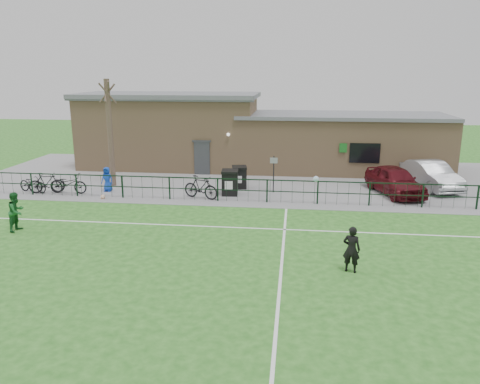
# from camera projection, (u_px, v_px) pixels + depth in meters

# --- Properties ---
(ground) EXTENTS (90.00, 90.00, 0.00)m
(ground) POSITION_uv_depth(u_px,v_px,m) (222.00, 266.00, 15.92)
(ground) COLOR #245F1B
(ground) RESTS_ON ground
(paving_strip) EXTENTS (34.00, 13.00, 0.02)m
(paving_strip) POSITION_uv_depth(u_px,v_px,m) (256.00, 178.00, 28.88)
(paving_strip) COLOR slate
(paving_strip) RESTS_ON ground
(pitch_line_touch) EXTENTS (28.00, 0.10, 0.01)m
(pitch_line_touch) POSITION_uv_depth(u_px,v_px,m) (247.00, 203.00, 23.41)
(pitch_line_touch) COLOR white
(pitch_line_touch) RESTS_ON ground
(pitch_line_mid) EXTENTS (28.00, 0.10, 0.01)m
(pitch_line_mid) POSITION_uv_depth(u_px,v_px,m) (237.00, 228.00, 19.76)
(pitch_line_mid) COLOR white
(pitch_line_mid) RESTS_ON ground
(pitch_line_perp) EXTENTS (0.10, 16.00, 0.01)m
(pitch_line_perp) POSITION_uv_depth(u_px,v_px,m) (281.00, 269.00, 15.68)
(pitch_line_perp) COLOR white
(pitch_line_perp) RESTS_ON ground
(perimeter_fence) EXTENTS (28.00, 0.10, 1.20)m
(perimeter_fence) POSITION_uv_depth(u_px,v_px,m) (247.00, 190.00, 23.45)
(perimeter_fence) COLOR black
(perimeter_fence) RESTS_ON ground
(bare_tree) EXTENTS (0.30, 0.30, 6.00)m
(bare_tree) POSITION_uv_depth(u_px,v_px,m) (110.00, 134.00, 26.17)
(bare_tree) COLOR #4B392D
(bare_tree) RESTS_ON ground
(wheelie_bin_left) EXTENTS (0.90, 1.00, 1.24)m
(wheelie_bin_left) POSITION_uv_depth(u_px,v_px,m) (230.00, 183.00, 24.79)
(wheelie_bin_left) COLOR black
(wheelie_bin_left) RESTS_ON paving_strip
(wheelie_bin_right) EXTENTS (0.90, 0.98, 1.15)m
(wheelie_bin_right) POSITION_uv_depth(u_px,v_px,m) (239.00, 178.00, 26.23)
(wheelie_bin_right) COLOR black
(wheelie_bin_right) RESTS_ON paving_strip
(sign_post) EXTENTS (0.07, 0.07, 2.00)m
(sign_post) POSITION_uv_depth(u_px,v_px,m) (274.00, 174.00, 25.14)
(sign_post) COLOR black
(sign_post) RESTS_ON paving_strip
(car_maroon) EXTENTS (2.98, 4.73, 1.50)m
(car_maroon) POSITION_uv_depth(u_px,v_px,m) (395.00, 180.00, 24.85)
(car_maroon) COLOR #4D0D14
(car_maroon) RESTS_ON paving_strip
(car_silver) EXTENTS (2.73, 4.83, 1.51)m
(car_silver) POSITION_uv_depth(u_px,v_px,m) (431.00, 175.00, 26.13)
(car_silver) COLOR #9D9FA4
(car_silver) RESTS_ON paving_strip
(bicycle_a) EXTENTS (1.94, 1.13, 0.97)m
(bicycle_a) POSITION_uv_depth(u_px,v_px,m) (33.00, 183.00, 25.30)
(bicycle_a) COLOR black
(bicycle_a) RESTS_ON paving_strip
(bicycle_b) EXTENTS (1.93, 1.05, 1.12)m
(bicycle_b) POSITION_uv_depth(u_px,v_px,m) (47.00, 183.00, 25.14)
(bicycle_b) COLOR black
(bicycle_b) RESTS_ON paving_strip
(bicycle_c) EXTENTS (2.06, 0.73, 1.08)m
(bicycle_c) POSITION_uv_depth(u_px,v_px,m) (68.00, 183.00, 25.07)
(bicycle_c) COLOR black
(bicycle_c) RESTS_ON paving_strip
(bicycle_d) EXTENTS (2.06, 1.26, 1.20)m
(bicycle_d) POSITION_uv_depth(u_px,v_px,m) (201.00, 187.00, 24.02)
(bicycle_d) COLOR black
(bicycle_d) RESTS_ON paving_strip
(spectator_child) EXTENTS (0.70, 0.49, 1.35)m
(spectator_child) POSITION_uv_depth(u_px,v_px,m) (107.00, 179.00, 25.44)
(spectator_child) COLOR #123DB1
(spectator_child) RESTS_ON paving_strip
(goalkeeper_kick) EXTENTS (1.54, 3.48, 2.51)m
(goalkeeper_kick) POSITION_uv_depth(u_px,v_px,m) (350.00, 247.00, 15.35)
(goalkeeper_kick) COLOR black
(goalkeeper_kick) RESTS_ON ground
(outfield_player) EXTENTS (0.69, 0.85, 1.64)m
(outfield_player) POSITION_uv_depth(u_px,v_px,m) (16.00, 212.00, 19.22)
(outfield_player) COLOR #195825
(outfield_player) RESTS_ON ground
(ball_ground) EXTENTS (0.24, 0.24, 0.24)m
(ball_ground) POSITION_uv_depth(u_px,v_px,m) (103.00, 197.00, 24.09)
(ball_ground) COLOR silver
(ball_ground) RESTS_ON ground
(clubhouse) EXTENTS (24.25, 5.40, 4.96)m
(clubhouse) POSITION_uv_depth(u_px,v_px,m) (247.00, 135.00, 31.30)
(clubhouse) COLOR tan
(clubhouse) RESTS_ON ground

